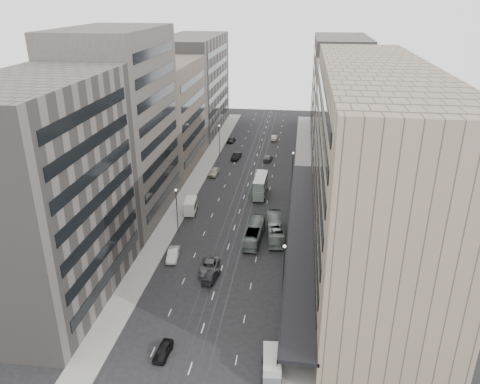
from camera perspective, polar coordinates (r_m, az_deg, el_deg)
The scene contains 29 objects.
ground at distance 72.27m, azimuth -2.42°, elevation -9.77°, with size 220.00×220.00×0.00m, color black.
sidewalk_right at distance 104.82m, azimuth 7.60°, elevation 0.93°, with size 4.00×125.00×0.15m, color gray.
sidewalk_left at distance 107.31m, azimuth -5.31°, elevation 1.57°, with size 4.00×125.00×0.15m, color gray.
department_store at distance 72.70m, azimuth 15.43°, elevation 2.74°, with size 19.20×60.00×30.00m.
building_right_mid at distance 115.49m, azimuth 12.75°, elevation 8.86°, with size 15.00×28.00×24.00m, color #44403B.
building_right_far at distance 144.37m, azimuth 11.94°, elevation 12.50°, with size 15.00×32.00×28.00m, color #5A5551.
building_left_a at distance 65.72m, azimuth -22.71°, elevation -0.38°, with size 15.00×28.00×30.00m, color #5A5551.
building_left_b at distance 88.05m, azimuth -14.47°, elevation 7.73°, with size 15.00×26.00×34.00m, color #44403B.
building_left_c at distance 113.82m, azimuth -9.33°, elevation 9.18°, with size 15.00×28.00×25.00m, color #685B50.
building_left_d at distance 144.73m, azimuth -5.64°, elevation 12.90°, with size 15.00×38.00×28.00m, color #5A5551.
lamp_right_near at distance 64.42m, azimuth 5.36°, elevation -8.85°, with size 0.44×0.44×8.32m.
lamp_right_far at distance 100.66m, azimuth 6.42°, elevation 3.17°, with size 0.44×0.44×8.32m.
lamp_left_near at distance 82.03m, azimuth -7.73°, elevation -1.63°, with size 0.44×0.44×8.32m.
lamp_left_far at distance 121.46m, azimuth -2.54°, elevation 6.77°, with size 0.44×0.44×8.32m.
bus_near at distance 80.29m, azimuth 1.79°, elevation -5.00°, with size 2.39×10.23×2.85m, color gray.
bus_far at distance 81.60m, azimuth 4.30°, elevation -4.49°, with size 2.56×10.95×3.05m, color gray.
double_decker at distance 97.19m, azimuth 2.50°, elevation 0.78°, with size 2.63×8.12×4.41m.
vw_microbus at distance 55.15m, azimuth 3.91°, elevation -20.14°, with size 2.47×4.86×2.54m.
panel_van at distance 90.22m, azimuth -6.05°, elevation -1.71°, with size 2.59×4.74×2.88m.
sedan_0 at distance 58.36m, azimuth -9.37°, elevation -18.55°, with size 1.56×3.88×1.32m, color black.
sedan_1 at distance 76.01m, azimuth -8.15°, elevation -7.53°, with size 1.64×4.71×1.55m, color silver.
sedan_2 at distance 72.23m, azimuth -3.80°, elevation -9.08°, with size 2.61×5.67×1.58m, color #525254.
sedan_3 at distance 70.44m, azimuth -3.56°, elevation -10.08°, with size 1.95×4.79×1.39m, color #262628.
sedan_4 at distance 109.31m, azimuth -3.17°, elevation 2.46°, with size 1.93×4.79×1.63m, color #B8B198.
sedan_5 at distance 120.15m, azimuth -0.45°, elevation 4.40°, with size 1.67×4.80×1.58m, color black.
sedan_6 at distance 109.16m, azimuth 2.43°, elevation 2.37°, with size 2.28×4.94×1.37m, color silver.
sedan_7 at distance 119.26m, azimuth 3.45°, elevation 4.15°, with size 1.87×4.61×1.34m, color #515154.
sedan_8 at distance 134.43m, azimuth -1.06°, elevation 6.41°, with size 1.79×4.44×1.51m, color black.
sedan_9 at distance 136.69m, azimuth 4.20°, elevation 6.63°, with size 1.58×4.52×1.49m, color beige.
Camera 1 is at (11.02, -59.79, 39.07)m, focal length 35.00 mm.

